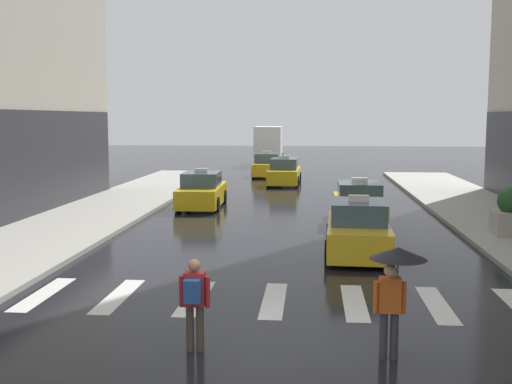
# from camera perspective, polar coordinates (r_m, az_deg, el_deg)

# --- Properties ---
(ground_plane) EXTENTS (160.00, 160.00, 0.00)m
(ground_plane) POSITION_cam_1_polar(r_m,az_deg,el_deg) (11.30, 0.68, -14.35)
(ground_plane) COLOR black
(crosswalk_markings) EXTENTS (11.30, 2.80, 0.01)m
(crosswalk_markings) POSITION_cam_1_polar(r_m,az_deg,el_deg) (14.13, 1.66, -9.94)
(crosswalk_markings) COLOR silver
(crosswalk_markings) RESTS_ON ground
(taxi_lead) EXTENTS (2.07, 4.60, 1.80)m
(taxi_lead) POSITION_cam_1_polar(r_m,az_deg,el_deg) (18.86, 9.41, -3.50)
(taxi_lead) COLOR gold
(taxi_lead) RESTS_ON ground
(taxi_second) EXTENTS (1.94, 4.54, 1.80)m
(taxi_second) POSITION_cam_1_polar(r_m,az_deg,el_deg) (24.21, 9.48, -1.21)
(taxi_second) COLOR yellow
(taxi_second) RESTS_ON ground
(taxi_third) EXTENTS (2.02, 4.58, 1.80)m
(taxi_third) POSITION_cam_1_polar(r_m,az_deg,el_deg) (28.39, -5.02, 0.04)
(taxi_third) COLOR yellow
(taxi_third) RESTS_ON ground
(taxi_fourth) EXTENTS (2.02, 4.58, 1.80)m
(taxi_fourth) POSITION_cam_1_polar(r_m,az_deg,el_deg) (37.96, 2.64, 1.78)
(taxi_fourth) COLOR yellow
(taxi_fourth) RESTS_ON ground
(taxi_fifth) EXTENTS (2.03, 4.59, 1.80)m
(taxi_fifth) POSITION_cam_1_polar(r_m,az_deg,el_deg) (43.27, 1.00, 2.41)
(taxi_fifth) COLOR gold
(taxi_fifth) RESTS_ON ground
(box_truck) EXTENTS (2.38, 7.58, 3.35)m
(box_truck) POSITION_cam_1_polar(r_m,az_deg,el_deg) (53.52, 1.21, 4.48)
(box_truck) COLOR #2D2D2D
(box_truck) RESTS_ON ground
(pedestrian_with_umbrella) EXTENTS (0.96, 0.96, 1.94)m
(pedestrian_with_umbrella) POSITION_cam_1_polar(r_m,az_deg,el_deg) (10.70, 12.73, -7.23)
(pedestrian_with_umbrella) COLOR #333338
(pedestrian_with_umbrella) RESTS_ON ground
(pedestrian_with_backpack) EXTENTS (0.55, 0.43, 1.65)m
(pedestrian_with_backpack) POSITION_cam_1_polar(r_m,az_deg,el_deg) (10.96, -5.73, -9.70)
(pedestrian_with_backpack) COLOR #473D33
(pedestrian_with_backpack) RESTS_ON ground
(planter_mid_block) EXTENTS (1.10, 1.10, 1.60)m
(planter_mid_block) POSITION_cam_1_polar(r_m,az_deg,el_deg) (22.54, 22.46, -1.86)
(planter_mid_block) COLOR #A8A399
(planter_mid_block) RESTS_ON curb_right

